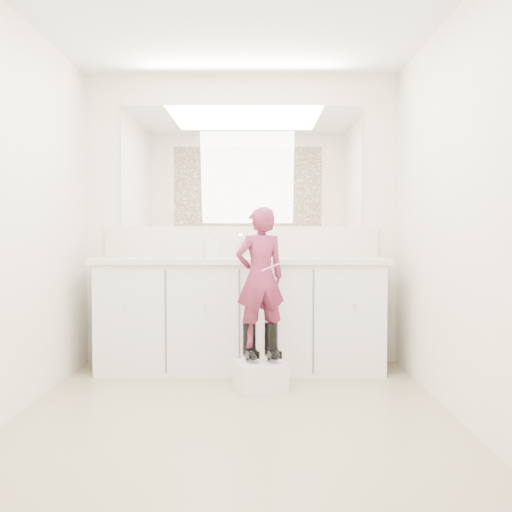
{
  "coord_description": "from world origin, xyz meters",
  "views": [
    {
      "loc": [
        0.14,
        -3.27,
        1.08
      ],
      "look_at": [
        0.12,
        0.67,
        0.92
      ],
      "focal_mm": 40.0,
      "sensor_mm": 36.0,
      "label": 1
    }
  ],
  "objects": [
    {
      "name": "faucet",
      "position": [
        0.0,
        1.38,
        0.94
      ],
      "size": [
        0.08,
        0.08,
        0.1
      ],
      "primitive_type": "cylinder",
      "color": "silver",
      "rests_on": "countertop"
    },
    {
      "name": "toddler",
      "position": [
        0.15,
        0.62,
        0.78
      ],
      "size": [
        0.4,
        0.33,
        0.96
      ],
      "primitive_type": "imported",
      "rotation": [
        0.0,
        0.0,
        3.47
      ],
      "color": "#A9345F",
      "rests_on": "step_stool"
    },
    {
      "name": "wall_right",
      "position": [
        1.3,
        0.0,
        1.2
      ],
      "size": [
        0.0,
        3.0,
        3.0
      ],
      "primitive_type": "plane",
      "rotation": [
        1.57,
        0.0,
        -1.57
      ],
      "color": "beige",
      "rests_on": "floor"
    },
    {
      "name": "wall_left",
      "position": [
        -1.3,
        0.0,
        1.2
      ],
      "size": [
        0.0,
        3.0,
        3.0
      ],
      "primitive_type": "plane",
      "rotation": [
        1.57,
        0.0,
        1.57
      ],
      "color": "beige",
      "rests_on": "floor"
    },
    {
      "name": "cup",
      "position": [
        0.25,
        1.29,
        0.94
      ],
      "size": [
        0.12,
        0.12,
        0.09
      ],
      "primitive_type": "imported",
      "rotation": [
        0.0,
        0.0,
        0.2
      ],
      "color": "beige",
      "rests_on": "countertop"
    },
    {
      "name": "ceiling",
      "position": [
        0.0,
        0.0,
        2.4
      ],
      "size": [
        3.0,
        3.0,
        0.0
      ],
      "primitive_type": "plane",
      "rotation": [
        3.14,
        0.0,
        0.0
      ],
      "color": "white",
      "rests_on": "wall_back"
    },
    {
      "name": "wall_front",
      "position": [
        0.0,
        -1.5,
        1.2
      ],
      "size": [
        2.6,
        0.0,
        2.6
      ],
      "primitive_type": "plane",
      "rotation": [
        -1.57,
        0.0,
        0.0
      ],
      "color": "beige",
      "rests_on": "floor"
    },
    {
      "name": "vanity_cabinet",
      "position": [
        0.0,
        1.23,
        0.42
      ],
      "size": [
        2.2,
        0.55,
        0.85
      ],
      "primitive_type": "cube",
      "color": "silver",
      "rests_on": "floor"
    },
    {
      "name": "dot_panel",
      "position": [
        0.0,
        -1.49,
        1.65
      ],
      "size": [
        2.0,
        0.01,
        1.2
      ],
      "primitive_type": "cube",
      "color": "#472819",
      "rests_on": "wall_front"
    },
    {
      "name": "step_stool",
      "position": [
        0.15,
        0.6,
        0.1
      ],
      "size": [
        0.39,
        0.36,
        0.2
      ],
      "primitive_type": "cube",
      "rotation": [
        0.0,
        0.0,
        0.33
      ],
      "color": "silver",
      "rests_on": "floor"
    },
    {
      "name": "boot_right",
      "position": [
        0.23,
        0.62,
        0.34
      ],
      "size": [
        0.15,
        0.2,
        0.27
      ],
      "primitive_type": null,
      "rotation": [
        0.0,
        0.0,
        0.33
      ],
      "color": "black",
      "rests_on": "step_stool"
    },
    {
      "name": "countertop",
      "position": [
        0.0,
        1.21,
        0.87
      ],
      "size": [
        2.28,
        0.58,
        0.04
      ],
      "primitive_type": "cube",
      "color": "beige",
      "rests_on": "vanity_cabinet"
    },
    {
      "name": "soap_bottle",
      "position": [
        -0.24,
        1.22,
        0.99
      ],
      "size": [
        0.12,
        0.12,
        0.21
      ],
      "primitive_type": "imported",
      "rotation": [
        0.0,
        0.0,
        0.4
      ],
      "color": "silver",
      "rests_on": "countertop"
    },
    {
      "name": "wall_back",
      "position": [
        0.0,
        1.5,
        1.2
      ],
      "size": [
        2.6,
        0.0,
        2.6
      ],
      "primitive_type": "plane",
      "rotation": [
        1.57,
        0.0,
        0.0
      ],
      "color": "beige",
      "rests_on": "floor"
    },
    {
      "name": "toothbrush",
      "position": [
        0.22,
        0.54,
        0.85
      ],
      "size": [
        0.13,
        0.06,
        0.06
      ],
      "primitive_type": "cylinder",
      "rotation": [
        0.0,
        1.22,
        0.33
      ],
      "color": "#E358AB",
      "rests_on": "toddler"
    },
    {
      "name": "boot_left",
      "position": [
        0.08,
        0.62,
        0.34
      ],
      "size": [
        0.15,
        0.2,
        0.27
      ],
      "primitive_type": null,
      "rotation": [
        0.0,
        0.0,
        0.33
      ],
      "color": "black",
      "rests_on": "step_stool"
    },
    {
      "name": "mirror",
      "position": [
        0.0,
        1.49,
        1.64
      ],
      "size": [
        2.0,
        0.02,
        1.0
      ],
      "primitive_type": "cube",
      "color": "white",
      "rests_on": "wall_back"
    },
    {
      "name": "backsplash",
      "position": [
        0.0,
        1.49,
        1.02
      ],
      "size": [
        2.28,
        0.03,
        0.25
      ],
      "primitive_type": "cube",
      "color": "beige",
      "rests_on": "countertop"
    },
    {
      "name": "floor",
      "position": [
        0.0,
        0.0,
        0.0
      ],
      "size": [
        3.0,
        3.0,
        0.0
      ],
      "primitive_type": "plane",
      "color": "#857857",
      "rests_on": "ground"
    }
  ]
}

